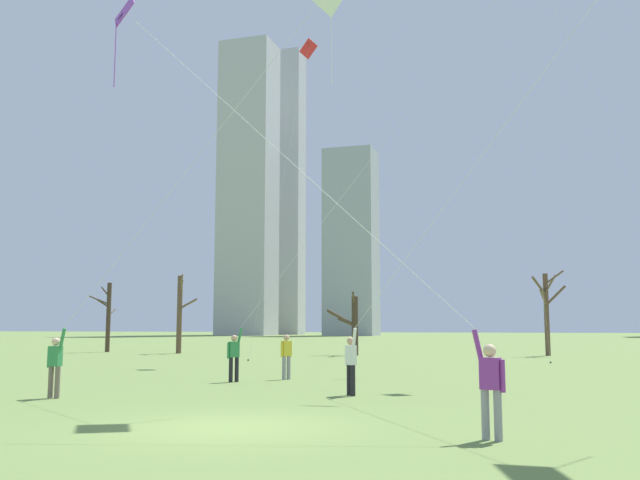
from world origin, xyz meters
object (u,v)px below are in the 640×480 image
kite_flyer_far_back_yellow (277,296)px  kite_flyer_midfield_right_teal (411,274)px  kite_flyer_foreground_right_purple (414,306)px  distant_kite_drifting_right_red (304,70)px  bare_tree_rightmost (180,312)px  kite_flyer_midfield_left_white (125,268)px  bare_tree_far_right_edge (108,316)px  bare_tree_left_of_center (353,323)px  bystander_strolling_midfield (286,354)px  bare_tree_center (547,309)px

kite_flyer_far_back_yellow → kite_flyer_midfield_right_teal: 7.77m
kite_flyer_foreground_right_purple → distant_kite_drifting_right_red: distant_kite_drifting_right_red is taller
kite_flyer_far_back_yellow → bare_tree_rightmost: 26.49m
kite_flyer_midfield_left_white → kite_flyer_midfield_right_teal: size_ratio=1.10×
kite_flyer_midfield_left_white → bare_tree_far_right_edge: (-20.13, 29.16, -0.79)m
kite_flyer_midfield_right_teal → bare_tree_left_of_center: (-8.55, 27.16, -1.13)m
bare_tree_far_right_edge → kite_flyer_far_back_yellow: bearing=-45.4°
kite_flyer_midfield_left_white → bare_tree_rightmost: bearing=115.7°
bare_tree_far_right_edge → bare_tree_left_of_center: bare_tree_far_right_edge is taller
kite_flyer_far_back_yellow → bare_tree_far_right_edge: 31.30m
kite_flyer_midfield_right_teal → bystander_strolling_midfield: size_ratio=6.65×
kite_flyer_midfield_right_teal → distant_kite_drifting_right_red: bearing=116.2°
distant_kite_drifting_right_red → bare_tree_far_right_edge: bearing=154.0°
bare_tree_far_right_edge → bare_tree_left_of_center: size_ratio=1.25×
kite_flyer_foreground_right_purple → bare_tree_far_right_edge: 43.65m
bare_tree_left_of_center → bare_tree_rightmost: 12.68m
distant_kite_drifting_right_red → bystander_strolling_midfield: bearing=-74.4°
distant_kite_drifting_right_red → bare_tree_left_of_center: bearing=86.1°
kite_flyer_far_back_yellow → bare_tree_rightmost: bearing=125.8°
kite_flyer_midfield_right_teal → distant_kite_drifting_right_red: distant_kite_drifting_right_red is taller
bystander_strolling_midfield → bare_tree_far_right_edge: (-22.01, 21.43, 1.80)m
kite_flyer_far_back_yellow → bare_tree_center: size_ratio=3.30×
kite_flyer_foreground_right_purple → bare_tree_center: (2.90, 35.69, 0.79)m
kite_flyer_midfield_left_white → bare_tree_far_right_edge: size_ratio=2.28×
bare_tree_far_right_edge → kite_flyer_midfield_right_teal: bearing=-44.9°
bystander_strolling_midfield → distant_kite_drifting_right_red: distant_kite_drifting_right_red is taller
bare_tree_far_right_edge → kite_flyer_midfield_left_white: bearing=-55.4°
kite_flyer_far_back_yellow → bare_tree_left_of_center: (-2.84, 21.89, -0.84)m
kite_flyer_far_back_yellow → kite_flyer_midfield_left_white: (-1.84, -6.87, 0.51)m
kite_flyer_far_back_yellow → bare_tree_left_of_center: size_ratio=4.41×
kite_flyer_midfield_right_teal → bare_tree_far_right_edge: size_ratio=2.08×
bare_tree_rightmost → bystander_strolling_midfield: bearing=-53.0°
kite_flyer_foreground_right_purple → bare_tree_far_right_edge: bearing=131.0°
distant_kite_drifting_right_red → kite_flyer_foreground_right_purple: bearing=-67.2°
kite_flyer_foreground_right_purple → kite_flyer_midfield_left_white: 9.38m
kite_flyer_midfield_left_white → kite_flyer_midfield_right_teal: bearing=12.0°
distant_kite_drifting_right_red → kite_flyer_midfield_left_white: bearing=-85.5°
kite_flyer_foreground_right_purple → bare_tree_left_of_center: 33.91m
kite_flyer_foreground_right_purple → bare_tree_center: size_ratio=1.78×
kite_flyer_midfield_left_white → bare_tree_left_of_center: bearing=92.0°
kite_flyer_midfield_right_teal → bare_tree_rightmost: size_ratio=1.91×
bare_tree_far_right_edge → bystander_strolling_midfield: bearing=-44.2°
kite_flyer_midfield_right_teal → distant_kite_drifting_right_red: size_ratio=0.58×
kite_flyer_far_back_yellow → bystander_strolling_midfield: bearing=87.0°
kite_flyer_midfield_left_white → distant_kite_drifting_right_red: bearing=94.5°
kite_flyer_midfield_right_teal → bystander_strolling_midfield: 8.68m
kite_flyer_midfield_right_teal → bare_tree_left_of_center: size_ratio=2.59×
kite_flyer_midfield_left_white → distant_kite_drifting_right_red: distant_kite_drifting_right_red is taller
kite_flyer_foreground_right_purple → bare_tree_left_of_center: size_ratio=2.38×
distant_kite_drifting_right_red → bare_tree_far_right_edge: distant_kite_drifting_right_red is taller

